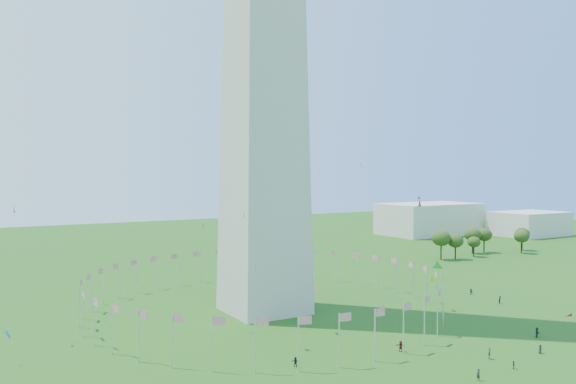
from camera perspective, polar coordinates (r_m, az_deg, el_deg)
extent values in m
plane|color=#1A4911|center=(93.23, 12.88, -18.16)|extent=(600.00, 600.00, 0.00)
cylinder|color=silver|center=(153.94, 10.99, -8.35)|extent=(0.24, 0.24, 9.00)
cylinder|color=silver|center=(158.75, 9.15, -8.02)|extent=(0.24, 0.24, 9.00)
cylinder|color=silver|center=(162.84, 7.13, -7.76)|extent=(0.24, 0.24, 9.00)
cylinder|color=silver|center=(166.13, 4.98, -7.56)|extent=(0.24, 0.24, 9.00)
cylinder|color=silver|center=(168.57, 2.73, -7.41)|extent=(0.24, 0.24, 9.00)
cylinder|color=silver|center=(170.13, 0.41, -7.32)|extent=(0.24, 0.24, 9.00)
cylinder|color=silver|center=(170.78, -1.94, -7.29)|extent=(0.24, 0.24, 9.00)
cylinder|color=silver|center=(170.52, -4.30, -7.31)|extent=(0.24, 0.24, 9.00)
cylinder|color=silver|center=(169.34, -6.63, -7.38)|extent=(0.24, 0.24, 9.00)
cylinder|color=silver|center=(167.27, -8.91, -7.51)|extent=(0.24, 0.24, 9.00)
cylinder|color=silver|center=(164.34, -11.11, -7.69)|extent=(0.24, 0.24, 9.00)
cylinder|color=silver|center=(160.59, -13.19, -7.93)|extent=(0.24, 0.24, 9.00)
cylinder|color=silver|center=(156.07, -15.11, -8.24)|extent=(0.24, 0.24, 9.00)
cylinder|color=silver|center=(150.87, -16.82, -8.61)|extent=(0.24, 0.24, 9.00)
cylinder|color=silver|center=(145.08, -18.28, -9.05)|extent=(0.24, 0.24, 9.00)
cylinder|color=silver|center=(138.82, -19.41, -9.56)|extent=(0.24, 0.24, 9.00)
cylinder|color=silver|center=(132.21, -20.16, -10.15)|extent=(0.24, 0.24, 9.00)
cylinder|color=silver|center=(125.43, -20.43, -10.82)|extent=(0.24, 0.24, 9.00)
cylinder|color=silver|center=(118.66, -20.14, -11.55)|extent=(0.24, 0.24, 9.00)
cylinder|color=silver|center=(112.14, -19.19, -12.34)|extent=(0.24, 0.24, 9.00)
cylinder|color=silver|center=(106.12, -17.48, -13.14)|extent=(0.24, 0.24, 9.00)
cylinder|color=silver|center=(100.89, -14.98, -13.92)|extent=(0.24, 0.24, 9.00)
cylinder|color=silver|center=(96.75, -11.69, -14.59)|extent=(0.24, 0.24, 9.00)
cylinder|color=silver|center=(93.98, -7.74, -15.07)|extent=(0.24, 0.24, 9.00)
cylinder|color=silver|center=(92.79, -3.38, -15.28)|extent=(0.24, 0.24, 9.00)
cylinder|color=silver|center=(93.27, 1.06, -15.18)|extent=(0.24, 0.24, 9.00)
cylinder|color=silver|center=(95.39, 5.22, -14.80)|extent=(0.24, 0.24, 9.00)
cylinder|color=silver|center=(98.97, 8.81, -14.19)|extent=(0.24, 0.24, 9.00)
cylinder|color=silver|center=(103.77, 11.65, -13.44)|extent=(0.24, 0.24, 9.00)
cylinder|color=silver|center=(109.49, 13.69, -12.63)|extent=(0.24, 0.24, 9.00)
cylinder|color=silver|center=(115.84, 14.95, -11.83)|extent=(0.24, 0.24, 9.00)
cylinder|color=silver|center=(122.53, 15.51, -11.07)|extent=(0.24, 0.24, 9.00)
cylinder|color=silver|center=(129.33, 15.47, -10.38)|extent=(0.24, 0.24, 9.00)
cylinder|color=silver|center=(136.04, 14.91, -9.76)|extent=(0.24, 0.24, 9.00)
cylinder|color=silver|center=(142.47, 13.93, -9.21)|extent=(0.24, 0.24, 9.00)
cylinder|color=silver|center=(148.47, 12.60, -8.74)|extent=(0.24, 0.24, 9.00)
cube|color=beige|center=(300.61, 14.17, -2.65)|extent=(50.00, 30.00, 16.00)
cube|color=beige|center=(311.38, 23.33, -2.96)|extent=(35.00, 25.00, 12.00)
imported|color=black|center=(96.65, 0.77, -16.87)|extent=(1.52, 1.44, 1.58)
imported|color=#262626|center=(122.36, 23.97, -12.90)|extent=(1.67, 1.90, 1.93)
imported|color=#5B1418|center=(105.94, 11.37, -15.10)|extent=(1.46, 1.95, 1.94)
imported|color=#571317|center=(102.46, 21.94, -15.98)|extent=(0.91, 0.93, 1.37)
imported|color=#272727|center=(112.28, 24.24, -14.34)|extent=(0.87, 0.66, 1.61)
imported|color=#242424|center=(95.32, 18.78, -17.17)|extent=(0.45, 0.68, 1.86)
imported|color=#1F2249|center=(149.00, 20.74, -10.20)|extent=(1.07, 0.96, 1.83)
imported|color=#73695C|center=(105.85, 19.77, -15.19)|extent=(1.36, 1.20, 1.97)
imported|color=#291746|center=(156.71, 18.11, -9.60)|extent=(1.14, 1.63, 1.62)
plane|color=green|center=(124.29, 14.96, -7.28)|extent=(1.68, 2.66, 2.46)
plane|color=orange|center=(103.73, -4.48, -2.34)|extent=(0.54, 1.63, 1.68)
plane|color=#CC2699|center=(117.78, -26.06, -1.67)|extent=(0.43, 1.89, 1.91)
plane|color=green|center=(114.99, -8.59, -3.45)|extent=(0.91, 0.67, 1.13)
plane|color=white|center=(108.41, 7.50, 2.66)|extent=(1.62, 1.39, 1.86)
plane|color=red|center=(121.10, 26.71, -11.13)|extent=(1.70, 1.16, 1.26)
plane|color=orange|center=(136.85, 3.25, 1.82)|extent=(0.69, 1.09, 1.28)
plane|color=yellow|center=(126.96, 14.46, -8.64)|extent=(1.13, 1.46, 1.41)
plane|color=#CC2699|center=(113.84, 2.97, -9.88)|extent=(1.98, 0.95, 2.17)
plane|color=blue|center=(107.34, -26.58, -12.81)|extent=(0.72, 1.57, 1.43)
plane|color=blue|center=(141.16, 13.17, -0.58)|extent=(0.96, 0.35, 0.90)
plane|color=red|center=(130.05, 13.23, -1.18)|extent=(1.84, 0.94, 2.05)
ellipsoid|color=#37541C|center=(213.72, 15.29, -5.25)|extent=(6.85, 6.85, 10.70)
ellipsoid|color=#37541C|center=(216.53, 16.64, -5.38)|extent=(5.83, 5.83, 9.11)
ellipsoid|color=#37541C|center=(224.90, 18.35, -5.32)|extent=(4.85, 4.85, 7.58)
ellipsoid|color=#37541C|center=(233.75, 18.24, -4.74)|extent=(6.44, 6.44, 10.06)
ellipsoid|color=#37541C|center=(238.15, 19.30, -4.68)|extent=(6.15, 6.15, 9.62)
ellipsoid|color=#37541C|center=(241.03, 22.63, -4.71)|extent=(5.81, 5.81, 9.08)
ellipsoid|color=#37541C|center=(250.20, 22.69, -4.46)|extent=(5.89, 5.89, 9.20)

